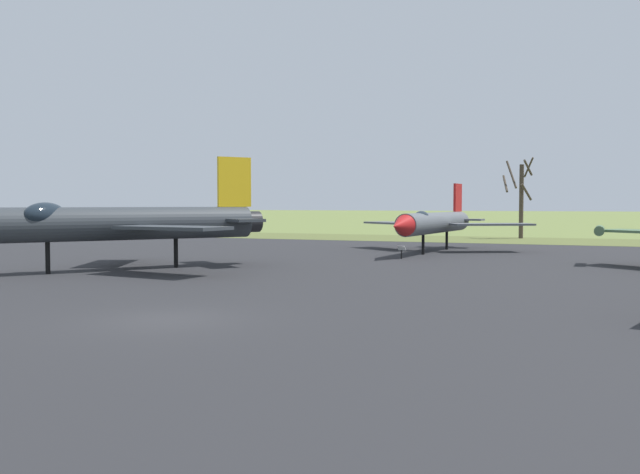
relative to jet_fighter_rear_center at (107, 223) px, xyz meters
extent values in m
plane|color=olive|center=(11.06, -11.04, -2.44)|extent=(600.00, 600.00, 0.00)
cube|color=#28282B|center=(11.06, 4.64, -2.42)|extent=(108.83, 52.28, 0.05)
cube|color=#5B6432|center=(11.06, 36.78, -2.41)|extent=(168.83, 12.00, 0.06)
cylinder|color=#4C6B47|center=(22.61, 12.79, -0.52)|extent=(0.57, 2.28, 0.53)
cylinder|color=#33383D|center=(0.22, 0.29, -0.06)|extent=(9.89, 12.55, 1.66)
cylinder|color=black|center=(4.69, 6.34, -0.06)|extent=(1.48, 1.43, 1.16)
ellipsoid|color=#19232D|center=(-1.72, -2.32, 0.39)|extent=(1.30, 2.45, 1.23)
cube|color=#33383D|center=(-1.60, 3.80, -0.19)|extent=(4.30, 5.90, 0.15)
cube|color=#33383D|center=(4.10, -0.42, -0.19)|extent=(5.67, 2.93, 0.15)
cube|color=yellow|center=(4.09, 5.53, 2.12)|extent=(1.30, 1.66, 2.70)
cube|color=#33383D|center=(2.91, 6.29, 0.06)|extent=(2.64, 2.52, 0.15)
cube|color=#33383D|center=(5.16, 4.62, 0.06)|extent=(2.64, 2.52, 0.15)
cylinder|color=black|center=(-1.67, -2.25, -1.67)|extent=(0.22, 0.22, 1.55)
cylinder|color=black|center=(2.10, 2.84, -1.67)|extent=(0.22, 0.22, 1.55)
cylinder|color=#565B60|center=(12.14, 19.33, -0.38)|extent=(2.40, 12.53, 1.44)
cone|color=red|center=(11.58, 12.09, -0.38)|extent=(1.48, 2.17, 1.32)
cylinder|color=black|center=(12.65, 25.82, -0.38)|extent=(1.06, 0.87, 1.01)
ellipsoid|color=#19232D|center=(11.90, 16.22, 0.01)|extent=(0.97, 1.82, 0.91)
cube|color=#565B60|center=(8.82, 21.29, -0.49)|extent=(5.65, 4.94, 0.13)
cube|color=#565B60|center=(15.73, 20.76, -0.49)|extent=(5.83, 4.39, 0.13)
cube|color=red|center=(12.58, 24.92, 1.39)|extent=(0.31, 1.79, 2.11)
cube|color=#565B60|center=(11.46, 24.96, -0.27)|extent=(1.76, 1.47, 0.13)
cube|color=#565B60|center=(13.68, 24.78, -0.27)|extent=(1.76, 1.47, 0.13)
cylinder|color=black|center=(11.93, 16.60, -1.77)|extent=(0.19, 0.19, 1.34)
cylinder|color=black|center=(12.35, 22.06, -1.77)|extent=(0.19, 0.19, 1.34)
cylinder|color=black|center=(11.57, 12.59, -2.15)|extent=(0.08, 0.08, 0.58)
cube|color=white|center=(11.57, 12.59, -1.73)|extent=(0.56, 0.35, 0.28)
cylinder|color=#42382D|center=(15.65, 40.58, 1.11)|extent=(0.41, 0.41, 7.09)
cylinder|color=#42382D|center=(14.18, 40.23, 2.84)|extent=(0.94, 3.07, 1.75)
cylinder|color=#42382D|center=(16.24, 41.01, 4.39)|extent=(1.07, 1.39, 1.86)
cylinder|color=#42382D|center=(16.25, 40.30, 4.33)|extent=(0.82, 1.42, 1.49)
cylinder|color=#42382D|center=(14.76, 40.04, 3.70)|extent=(1.33, 2.00, 2.72)
cylinder|color=#42382D|center=(16.14, 40.21, 2.03)|extent=(1.03, 1.26, 1.61)
camera|label=1|loc=(22.61, -27.73, 0.95)|focal=38.85mm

